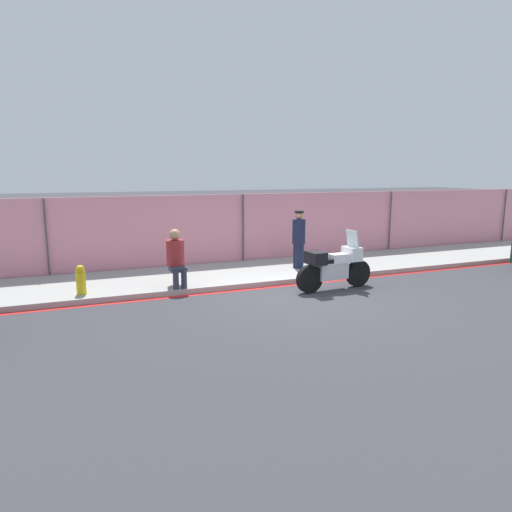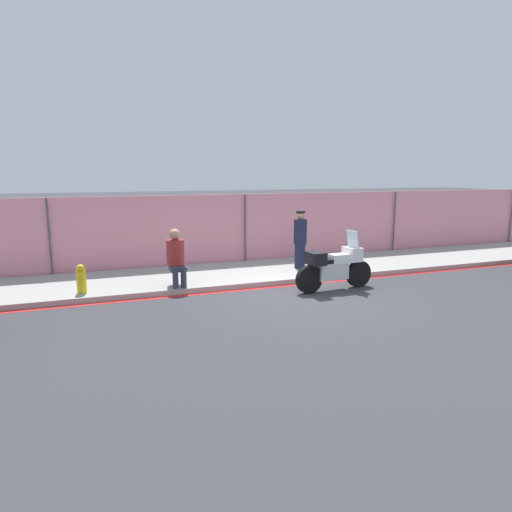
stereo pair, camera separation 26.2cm
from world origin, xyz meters
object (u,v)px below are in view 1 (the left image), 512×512
Objects in this scene: officer_standing at (299,239)px; person_seated_on_curb at (176,255)px; fire_hydrant at (81,280)px; motorcycle at (334,266)px.

person_seated_on_curb is at bearing -169.13° from officer_standing.
officer_standing is 2.45× the size of fire_hydrant.
officer_standing reaches higher than motorcycle.
motorcycle is at bearing -13.08° from fire_hydrant.
person_seated_on_curb reaches higher than motorcycle.
officer_standing reaches higher than fire_hydrant.
officer_standing is 5.94m from fire_hydrant.
motorcycle is 5.94m from fire_hydrant.
person_seated_on_curb is at bearing 154.71° from motorcycle.
motorcycle is 3.18× the size of fire_hydrant.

